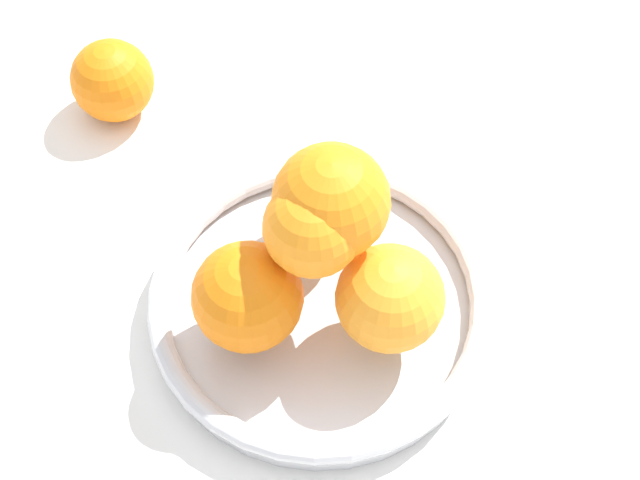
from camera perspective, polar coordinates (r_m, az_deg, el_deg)
ground_plane at (r=0.72m, az=0.00°, el=-4.75°), size 4.00×4.00×0.00m
fruit_bowl at (r=0.70m, az=0.00°, el=-4.06°), size 0.27×0.27×0.03m
orange_pile at (r=0.63m, az=0.04°, el=-0.71°), size 0.18×0.17×0.15m
stray_orange at (r=0.84m, az=-13.15°, el=9.91°), size 0.08×0.08×0.08m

